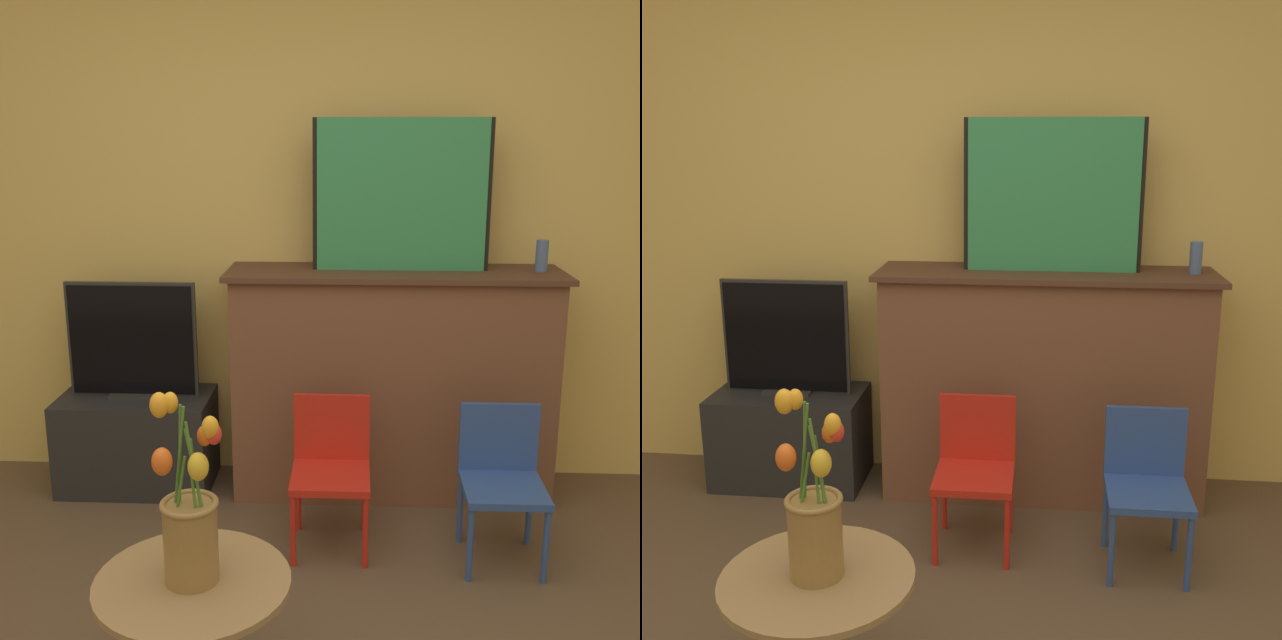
# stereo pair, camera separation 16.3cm
# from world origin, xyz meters

# --- Properties ---
(wall_back) EXTENTS (8.00, 0.06, 2.70)m
(wall_back) POSITION_xyz_m (0.00, 2.13, 1.35)
(wall_back) COLOR #E0BC66
(wall_back) RESTS_ON ground
(fireplace_mantel) EXTENTS (1.55, 0.45, 1.09)m
(fireplace_mantel) POSITION_xyz_m (0.40, 1.90, 0.56)
(fireplace_mantel) COLOR brown
(fireplace_mantel) RESTS_ON ground
(painting) EXTENTS (0.81, 0.03, 0.68)m
(painting) POSITION_xyz_m (0.42, 1.90, 1.44)
(painting) COLOR black
(painting) RESTS_ON fireplace_mantel
(mantel_candle) EXTENTS (0.06, 0.06, 0.14)m
(mantel_candle) POSITION_xyz_m (1.06, 1.90, 1.17)
(mantel_candle) COLOR #4C6699
(mantel_candle) RESTS_ON fireplace_mantel
(tv_stand) EXTENTS (0.73, 0.42, 0.47)m
(tv_stand) POSITION_xyz_m (-0.85, 1.87, 0.23)
(tv_stand) COLOR #232326
(tv_stand) RESTS_ON ground
(tv_monitor) EXTENTS (0.62, 0.12, 0.56)m
(tv_monitor) POSITION_xyz_m (-0.85, 1.88, 0.74)
(tv_monitor) COLOR #2D2D2D
(tv_monitor) RESTS_ON tv_stand
(chair_red) EXTENTS (0.32, 0.32, 0.63)m
(chair_red) POSITION_xyz_m (0.12, 1.38, 0.36)
(chair_red) COLOR red
(chair_red) RESTS_ON ground
(chair_blue) EXTENTS (0.32, 0.32, 0.63)m
(chair_blue) POSITION_xyz_m (0.82, 1.30, 0.36)
(chair_blue) COLOR #2D4C99
(chair_blue) RESTS_ON ground
(side_table) EXTENTS (0.55, 0.55, 0.50)m
(side_table) POSITION_xyz_m (-0.23, 0.30, 0.32)
(side_table) COLOR #99754C
(side_table) RESTS_ON ground
(vase_tulips) EXTENTS (0.20, 0.16, 0.55)m
(vase_tulips) POSITION_xyz_m (-0.23, 0.30, 0.67)
(vase_tulips) COLOR olive
(vase_tulips) RESTS_ON side_table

